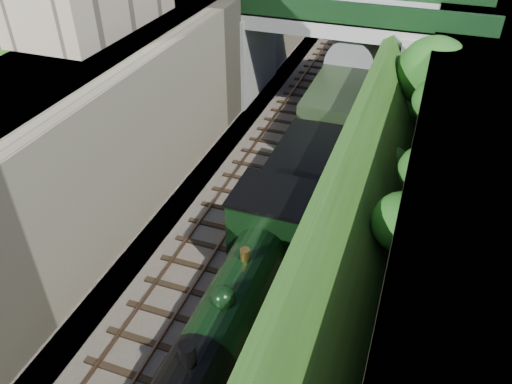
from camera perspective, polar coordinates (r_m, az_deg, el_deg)
trackbed at (r=29.82m, az=6.82°, el=6.95°), size 10.00×90.00×0.20m
retaining_wall at (r=29.91m, az=-3.29°, el=14.43°), size 1.00×90.00×7.00m
street_plateau_left at (r=31.36m, az=-9.41°, el=15.05°), size 6.00×90.00×7.00m
street_plateau_right at (r=28.26m, az=26.47°, el=8.53°), size 8.00×90.00×6.25m
embankment_slope at (r=26.74m, az=17.01°, el=8.57°), size 4.24×90.00×6.36m
track_left at (r=30.19m, az=3.13°, el=7.85°), size 2.50×90.00×0.20m
track_right at (r=29.56m, az=9.11°, el=6.78°), size 2.50×90.00×0.20m
road_bridge at (r=31.68m, az=10.91°, el=16.22°), size 16.00×6.40×7.25m
tree at (r=26.83m, az=19.80°, el=12.47°), size 3.60×3.80×6.60m
locomotive at (r=16.96m, az=-1.37°, el=-11.46°), size 3.10×10.23×3.83m
tender at (r=22.51m, az=5.33°, el=1.15°), size 2.70×6.00×3.05m
coach_front at (r=33.32m, az=11.30°, el=13.41°), size 2.90×18.00×3.70m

